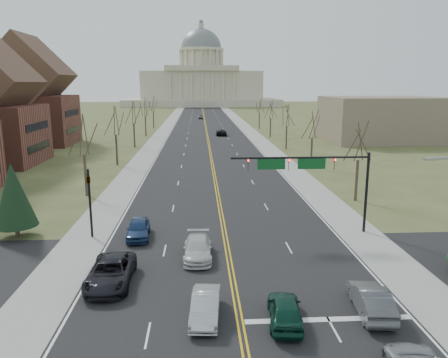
{
  "coord_description": "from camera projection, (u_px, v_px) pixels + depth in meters",
  "views": [
    {
      "loc": [
        -2.17,
        -22.94,
        13.02
      ],
      "look_at": [
        0.47,
        22.63,
        3.0
      ],
      "focal_mm": 35.0,
      "sensor_mm": 36.0,
      "label": 1
    }
  ],
  "objects": [
    {
      "name": "tree_l_3",
      "position": [
        145.0,
        108.0,
        108.72
      ],
      "size": [
        3.96,
        3.96,
        9.0
      ],
      "color": "#3C3223",
      "rests_on": "ground"
    },
    {
      "name": "tree_l_4",
      "position": [
        153.0,
        105.0,
        128.23
      ],
      "size": [
        3.96,
        3.96,
        9.0
      ],
      "color": "#3C3223",
      "rests_on": "ground"
    },
    {
      "name": "cross_road",
      "position": [
        231.0,
        270.0,
        31.13
      ],
      "size": [
        120.0,
        14.0,
        0.01
      ],
      "primitive_type": "cube",
      "color": "black",
      "rests_on": "ground"
    },
    {
      "name": "tree_r_1",
      "position": [
        313.0,
        126.0,
        67.66
      ],
      "size": [
        3.74,
        3.74,
        8.5
      ],
      "color": "#3C3223",
      "rests_on": "ground"
    },
    {
      "name": "conifer_l",
      "position": [
        13.0,
        195.0,
        37.11
      ],
      "size": [
        3.64,
        3.64,
        6.5
      ],
      "color": "#3C3223",
      "rests_on": "ground"
    },
    {
      "name": "car_sb_inner_lead",
      "position": [
        205.0,
        306.0,
        24.59
      ],
      "size": [
        1.9,
        4.55,
        1.46
      ],
      "primitive_type": "imported",
      "rotation": [
        0.0,
        0.0,
        -0.08
      ],
      "color": "#A7ABAF",
      "rests_on": "road"
    },
    {
      "name": "tree_l_1",
      "position": [
        115.0,
        122.0,
        69.72
      ],
      "size": [
        3.96,
        3.96,
        9.0
      ],
      "color": "#3C3223",
      "rests_on": "ground"
    },
    {
      "name": "car_sb_inner_second",
      "position": [
        198.0,
        248.0,
        33.11
      ],
      "size": [
        2.17,
        5.19,
        1.5
      ],
      "primitive_type": "imported",
      "rotation": [
        0.0,
        0.0,
        -0.01
      ],
      "color": "silver",
      "rests_on": "road"
    },
    {
      "name": "signal_mast",
      "position": [
        311.0,
        169.0,
        37.63
      ],
      "size": [
        12.12,
        0.44,
        7.2
      ],
      "color": "black",
      "rests_on": "ground"
    },
    {
      "name": "car_far_sb",
      "position": [
        201.0,
        117.0,
        163.37
      ],
      "size": [
        1.81,
        4.33,
        1.47
      ],
      "primitive_type": "imported",
      "rotation": [
        0.0,
        0.0,
        0.02
      ],
      "color": "#4C4E54",
      "rests_on": "road"
    },
    {
      "name": "bldg_left_far",
      "position": [
        31.0,
        100.0,
        93.24
      ],
      "size": [
        17.1,
        14.28,
        23.25
      ],
      "color": "brown",
      "rests_on": "ground"
    },
    {
      "name": "sidewalk_left",
      "position": [
        166.0,
        127.0,
        131.86
      ],
      "size": [
        4.0,
        380.0,
        0.03
      ],
      "primitive_type": "cube",
      "color": "gray",
      "rests_on": "ground"
    },
    {
      "name": "stop_bar",
      "position": [
        328.0,
        319.0,
        24.59
      ],
      "size": [
        9.5,
        0.5,
        0.01
      ],
      "primitive_type": "cube",
      "color": "silver",
      "rests_on": "road"
    },
    {
      "name": "sidewalk_right",
      "position": [
        245.0,
        127.0,
        133.22
      ],
      "size": [
        4.0,
        380.0,
        0.03
      ],
      "primitive_type": "cube",
      "color": "gray",
      "rests_on": "ground"
    },
    {
      "name": "edge_line_left",
      "position": [
        173.0,
        127.0,
        131.98
      ],
      "size": [
        0.15,
        380.0,
        0.01
      ],
      "primitive_type": "cube",
      "color": "silver",
      "rests_on": "road"
    },
    {
      "name": "car_nb_inner_lead",
      "position": [
        285.0,
        310.0,
        24.11
      ],
      "size": [
        2.28,
        4.64,
        1.52
      ],
      "primitive_type": "imported",
      "rotation": [
        0.0,
        0.0,
        3.03
      ],
      "color": "#0B3327",
      "rests_on": "road"
    },
    {
      "name": "car_far_nb",
      "position": [
        221.0,
        132.0,
        111.55
      ],
      "size": [
        2.71,
        5.66,
        1.56
      ],
      "primitive_type": "imported",
      "rotation": [
        0.0,
        0.0,
        3.12
      ],
      "color": "black",
      "rests_on": "road"
    },
    {
      "name": "car_sb_outer_second",
      "position": [
        138.0,
        229.0,
        37.46
      ],
      "size": [
        2.16,
        4.79,
        1.6
      ],
      "primitive_type": "imported",
      "rotation": [
        0.0,
        0.0,
        0.06
      ],
      "color": "navy",
      "rests_on": "road"
    },
    {
      "name": "ground",
      "position": [
        238.0,
        313.0,
        25.28
      ],
      "size": [
        600.0,
        600.0,
        0.0
      ],
      "primitive_type": "plane",
      "color": "#444D26",
      "rests_on": "ground"
    },
    {
      "name": "tree_r_4",
      "position": [
        260.0,
        106.0,
        126.16
      ],
      "size": [
        3.74,
        3.74,
        8.5
      ],
      "color": "#3C3223",
      "rests_on": "ground"
    },
    {
      "name": "road",
      "position": [
        206.0,
        127.0,
        132.54
      ],
      "size": [
        20.0,
        380.0,
        0.01
      ],
      "primitive_type": "cube",
      "color": "black",
      "rests_on": "ground"
    },
    {
      "name": "car_nb_outer_lead",
      "position": [
        371.0,
        300.0,
        25.16
      ],
      "size": [
        2.16,
        5.02,
        1.61
      ],
      "primitive_type": "imported",
      "rotation": [
        0.0,
        0.0,
        3.05
      ],
      "color": "#4C4F54",
      "rests_on": "road"
    },
    {
      "name": "bldg_right_mass",
      "position": [
        381.0,
        119.0,
        100.58
      ],
      "size": [
        25.0,
        20.0,
        10.0
      ],
      "primitive_type": "cube",
      "color": "#726351",
      "rests_on": "ground"
    },
    {
      "name": "car_sb_outer_lead",
      "position": [
        111.0,
        272.0,
        28.75
      ],
      "size": [
        2.77,
        5.99,
        1.66
      ],
      "primitive_type": "imported",
      "rotation": [
        0.0,
        0.0,
        0.0
      ],
      "color": "black",
      "rests_on": "road"
    },
    {
      "name": "capitol",
      "position": [
        202.0,
        81.0,
        265.92
      ],
      "size": [
        90.0,
        60.0,
        50.0
      ],
      "color": "#BAB59B",
      "rests_on": "ground"
    },
    {
      "name": "center_line",
      "position": [
        206.0,
        127.0,
        132.54
      ],
      "size": [
        0.42,
        380.0,
        0.01
      ],
      "primitive_type": "cube",
      "color": "gold",
      "rests_on": "road"
    },
    {
      "name": "signal_left",
      "position": [
        90.0,
        196.0,
        37.0
      ],
      "size": [
        0.32,
        0.36,
        6.0
      ],
      "color": "black",
      "rests_on": "ground"
    },
    {
      "name": "tree_r_2",
      "position": [
        287.0,
        116.0,
        87.16
      ],
      "size": [
        3.74,
        3.74,
        8.5
      ],
      "color": "#3C3223",
      "rests_on": "ground"
    },
    {
      "name": "tree_r_0",
      "position": [
        359.0,
        143.0,
        48.16
      ],
      "size": [
        3.74,
        3.74,
        8.5
      ],
      "color": "#3C3223",
      "rests_on": "ground"
    },
    {
      "name": "tree_r_3",
      "position": [
        271.0,
        110.0,
        106.66
      ],
      "size": [
        3.74,
        3.74,
        8.5
      ],
      "color": "#3C3223",
      "rests_on": "ground"
    },
    {
      "name": "edge_line_right",
      "position": [
        238.0,
        127.0,
        133.09
      ],
      "size": [
        0.15,
        380.0,
        0.01
      ],
      "primitive_type": "cube",
      "color": "silver",
      "rests_on": "road"
    },
    {
      "name": "tree_l_2",
      "position": [
        133.0,
        114.0,
        89.22
      ],
      "size": [
        3.96,
        3.96,
        9.0
      ],
      "color": "#3C3223",
      "rests_on": "ground"
    },
    {
      "name": "tree_l_0",
      "position": [
        83.0,
        137.0,
        50.22
      ],
      "size": [
        3.96,
        3.96,
        9.0
      ],
      "color": "#3C3223",
      "rests_on": "ground"
    }
  ]
}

